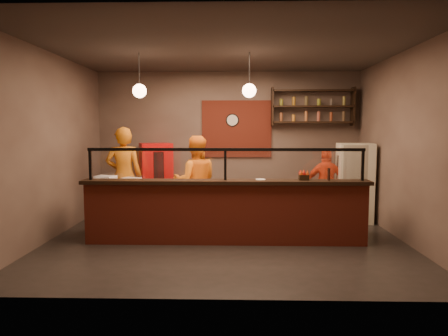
{
  "coord_description": "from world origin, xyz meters",
  "views": [
    {
      "loc": [
        0.15,
        -6.76,
        1.87
      ],
      "look_at": [
        -0.04,
        0.3,
        1.2
      ],
      "focal_mm": 32.0,
      "sensor_mm": 36.0,
      "label": 1
    }
  ],
  "objects_px": {
    "cook_mid": "(195,182)",
    "pepper_mill": "(329,174)",
    "cook_left": "(124,176)",
    "fridge": "(354,183)",
    "wall_clock": "(232,120)",
    "pizza_dough": "(215,185)",
    "condiment_caddy": "(304,177)",
    "cook_right": "(327,185)",
    "red_cooler": "(156,178)"
  },
  "relations": [
    {
      "from": "cook_left",
      "to": "pizza_dough",
      "type": "bearing_deg",
      "value": 145.65
    },
    {
      "from": "cook_left",
      "to": "fridge",
      "type": "xyz_separation_m",
      "value": [
        4.65,
        0.33,
        -0.16
      ]
    },
    {
      "from": "red_cooler",
      "to": "condiment_caddy",
      "type": "xyz_separation_m",
      "value": [
        2.91,
        -2.41,
        0.31
      ]
    },
    {
      "from": "cook_right",
      "to": "pepper_mill",
      "type": "height_order",
      "value": "cook_right"
    },
    {
      "from": "cook_left",
      "to": "wall_clock",
      "type": "bearing_deg",
      "value": -156.4
    },
    {
      "from": "cook_mid",
      "to": "pizza_dough",
      "type": "height_order",
      "value": "cook_mid"
    },
    {
      "from": "cook_mid",
      "to": "pepper_mill",
      "type": "distance_m",
      "value": 2.58
    },
    {
      "from": "wall_clock",
      "to": "red_cooler",
      "type": "distance_m",
      "value": 2.19
    },
    {
      "from": "wall_clock",
      "to": "red_cooler",
      "type": "height_order",
      "value": "wall_clock"
    },
    {
      "from": "cook_mid",
      "to": "pepper_mill",
      "type": "height_order",
      "value": "cook_mid"
    },
    {
      "from": "cook_right",
      "to": "pizza_dough",
      "type": "height_order",
      "value": "cook_right"
    },
    {
      "from": "cook_right",
      "to": "red_cooler",
      "type": "xyz_separation_m",
      "value": [
        -3.67,
        0.72,
        0.04
      ]
    },
    {
      "from": "cook_mid",
      "to": "condiment_caddy",
      "type": "bearing_deg",
      "value": 141.22
    },
    {
      "from": "fridge",
      "to": "pepper_mill",
      "type": "relative_size",
      "value": 7.96
    },
    {
      "from": "wall_clock",
      "to": "cook_mid",
      "type": "relative_size",
      "value": 0.17
    },
    {
      "from": "cook_right",
      "to": "pepper_mill",
      "type": "xyz_separation_m",
      "value": [
        -0.37,
        -1.75,
        0.41
      ]
    },
    {
      "from": "condiment_caddy",
      "to": "pizza_dough",
      "type": "bearing_deg",
      "value": 162.83
    },
    {
      "from": "wall_clock",
      "to": "red_cooler",
      "type": "bearing_deg",
      "value": -169.8
    },
    {
      "from": "cook_left",
      "to": "condiment_caddy",
      "type": "height_order",
      "value": "cook_left"
    },
    {
      "from": "condiment_caddy",
      "to": "cook_mid",
      "type": "bearing_deg",
      "value": 149.32
    },
    {
      "from": "pizza_dough",
      "to": "red_cooler",
      "type": "bearing_deg",
      "value": 126.27
    },
    {
      "from": "cook_right",
      "to": "red_cooler",
      "type": "bearing_deg",
      "value": -7.5
    },
    {
      "from": "pizza_dough",
      "to": "pepper_mill",
      "type": "height_order",
      "value": "pepper_mill"
    },
    {
      "from": "cook_mid",
      "to": "pepper_mill",
      "type": "bearing_deg",
      "value": 144.71
    },
    {
      "from": "cook_left",
      "to": "cook_mid",
      "type": "relative_size",
      "value": 1.1
    },
    {
      "from": "fridge",
      "to": "pepper_mill",
      "type": "height_order",
      "value": "fridge"
    },
    {
      "from": "wall_clock",
      "to": "pizza_dough",
      "type": "xyz_separation_m",
      "value": [
        -0.29,
        -2.27,
        -1.19
      ]
    },
    {
      "from": "cook_right",
      "to": "fridge",
      "type": "relative_size",
      "value": 0.94
    },
    {
      "from": "condiment_caddy",
      "to": "pepper_mill",
      "type": "bearing_deg",
      "value": -7.48
    },
    {
      "from": "cook_left",
      "to": "cook_mid",
      "type": "distance_m",
      "value": 1.46
    },
    {
      "from": "red_cooler",
      "to": "cook_left",
      "type": "bearing_deg",
      "value": -131.36
    },
    {
      "from": "pepper_mill",
      "to": "wall_clock",
      "type": "bearing_deg",
      "value": 119.63
    },
    {
      "from": "pizza_dough",
      "to": "pepper_mill",
      "type": "bearing_deg",
      "value": -15.19
    },
    {
      "from": "pepper_mill",
      "to": "cook_mid",
      "type": "bearing_deg",
      "value": 152.82
    },
    {
      "from": "fridge",
      "to": "red_cooler",
      "type": "xyz_separation_m",
      "value": [
        -4.22,
        0.77,
        -0.01
      ]
    },
    {
      "from": "cook_mid",
      "to": "fridge",
      "type": "distance_m",
      "value": 3.25
    },
    {
      "from": "condiment_caddy",
      "to": "pepper_mill",
      "type": "distance_m",
      "value": 0.4
    },
    {
      "from": "red_cooler",
      "to": "cook_mid",
      "type": "bearing_deg",
      "value": -71.75
    },
    {
      "from": "wall_clock",
      "to": "pizza_dough",
      "type": "relative_size",
      "value": 0.63
    },
    {
      "from": "cook_right",
      "to": "pizza_dough",
      "type": "distance_m",
      "value": 2.56
    },
    {
      "from": "fridge",
      "to": "red_cooler",
      "type": "bearing_deg",
      "value": 174.31
    },
    {
      "from": "fridge",
      "to": "pizza_dough",
      "type": "height_order",
      "value": "fridge"
    },
    {
      "from": "cook_mid",
      "to": "fridge",
      "type": "height_order",
      "value": "cook_mid"
    },
    {
      "from": "cook_left",
      "to": "fridge",
      "type": "distance_m",
      "value": 4.66
    },
    {
      "from": "wall_clock",
      "to": "cook_left",
      "type": "relative_size",
      "value": 0.15
    },
    {
      "from": "cook_left",
      "to": "cook_mid",
      "type": "bearing_deg",
      "value": 162.74
    },
    {
      "from": "wall_clock",
      "to": "cook_right",
      "type": "bearing_deg",
      "value": -27.73
    },
    {
      "from": "cook_left",
      "to": "red_cooler",
      "type": "xyz_separation_m",
      "value": [
        0.43,
        1.1,
        -0.18
      ]
    },
    {
      "from": "condiment_caddy",
      "to": "pepper_mill",
      "type": "xyz_separation_m",
      "value": [
        0.39,
        -0.05,
        0.06
      ]
    },
    {
      "from": "red_cooler",
      "to": "pepper_mill",
      "type": "height_order",
      "value": "red_cooler"
    }
  ]
}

